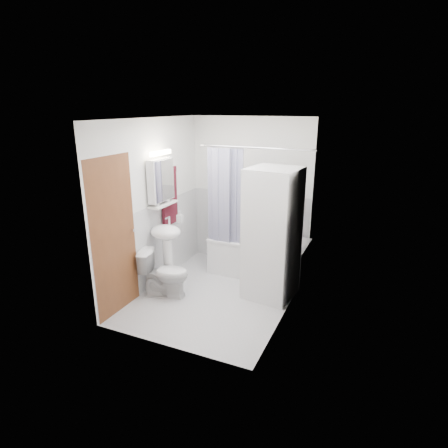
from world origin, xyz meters
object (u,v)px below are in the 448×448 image
at_px(bathtub, 259,254).
at_px(toilet, 164,274).
at_px(sink, 166,242).
at_px(washer_dryer, 272,234).

bearing_deg(bathtub, toilet, -128.11).
height_order(bathtub, sink, sink).
bearing_deg(bathtub, sink, -136.77).
height_order(washer_dryer, toilet, washer_dryer).
distance_m(bathtub, toilet, 1.55).
xyz_separation_m(bathtub, sink, (-1.05, -0.99, 0.39)).
bearing_deg(sink, bathtub, 43.23).
bearing_deg(toilet, bathtub, -54.26).
distance_m(washer_dryer, toilet, 1.58).
height_order(sink, washer_dryer, washer_dryer).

